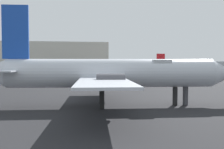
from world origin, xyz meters
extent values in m
cylinder|color=silver|center=(4.68, 24.68, 4.29)|extent=(26.49, 5.65, 3.68)
cube|color=silver|center=(3.37, 24.78, 3.74)|extent=(7.46, 29.99, 0.24)
cube|color=silver|center=(-7.92, 25.64, 4.66)|extent=(3.08, 8.72, 0.16)
cube|color=#1947B2|center=(-7.41, 25.60, 9.50)|extent=(3.28, 0.55, 6.73)
cylinder|color=#4C4C54|center=(4.58, 30.35, 3.56)|extent=(3.19, 2.06, 1.83)
cylinder|color=#4C4C54|center=(3.73, 19.10, 3.56)|extent=(3.19, 2.06, 1.83)
cube|color=black|center=(13.07, 24.05, 1.23)|extent=(0.55, 0.55, 2.46)
cube|color=black|center=(3.53, 26.82, 1.23)|extent=(0.55, 0.55, 2.46)
cube|color=black|center=(3.22, 22.75, 1.23)|extent=(0.55, 0.55, 2.46)
cylinder|color=#B2BCCC|center=(15.94, 63.57, 2.83)|extent=(20.45, 5.13, 2.82)
cone|color=#B2BCCC|center=(4.33, 62.23, 2.83)|extent=(3.40, 3.15, 2.82)
cone|color=#B2BCCC|center=(27.54, 64.91, 2.83)|extent=(3.40, 3.15, 2.82)
cube|color=#B2BCCC|center=(16.94, 63.69, 2.41)|extent=(5.57, 19.10, 0.19)
cube|color=#B2BCCC|center=(25.60, 64.69, 3.11)|extent=(2.71, 6.98, 0.13)
cube|color=red|center=(25.20, 64.64, 6.32)|extent=(2.60, 0.54, 4.16)
cylinder|color=#4C4C54|center=(16.75, 60.06, 2.27)|extent=(2.58, 1.73, 1.46)
cylinder|color=#4C4C54|center=(15.93, 67.17, 2.27)|extent=(2.58, 1.73, 1.46)
cube|color=black|center=(9.49, 62.82, 0.71)|extent=(0.45, 0.45, 1.42)
cube|color=black|center=(17.13, 62.08, 0.71)|extent=(0.45, 0.45, 1.42)
cube|color=black|center=(16.76, 65.29, 0.71)|extent=(0.45, 0.45, 1.42)
cube|color=#B2B7BC|center=(11.02, 24.26, 4.62)|extent=(2.58, 2.95, 2.80)
cylinder|color=#3F3F44|center=(14.52, 24.03, 1.71)|extent=(0.70, 0.70, 3.42)
cube|color=beige|center=(-15.86, 113.31, 7.34)|extent=(60.64, 24.44, 14.68)
camera|label=1|loc=(-0.08, -7.93, 5.60)|focal=40.84mm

